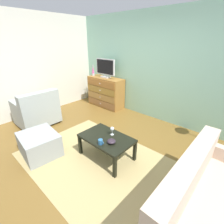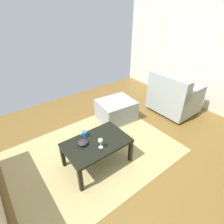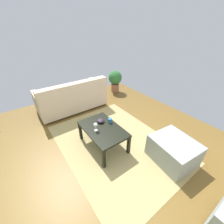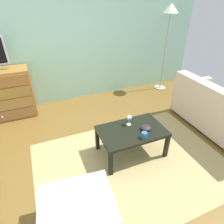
% 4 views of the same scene
% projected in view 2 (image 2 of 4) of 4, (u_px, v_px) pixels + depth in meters
% --- Properties ---
extents(ground_plane, '(5.72, 4.73, 0.05)m').
position_uv_depth(ground_plane, '(112.00, 155.00, 2.94)').
color(ground_plane, brown).
extents(wall_plain_left, '(0.12, 4.73, 2.64)m').
position_uv_depth(wall_plain_left, '(215.00, 48.00, 3.58)').
color(wall_plain_left, silver).
rests_on(wall_plain_left, ground_plane).
extents(area_rug, '(2.60, 1.90, 0.01)m').
position_uv_depth(area_rug, '(95.00, 152.00, 2.95)').
color(area_rug, tan).
rests_on(area_rug, ground_plane).
extents(coffee_table, '(0.92, 0.59, 0.42)m').
position_uv_depth(coffee_table, '(97.00, 144.00, 2.57)').
color(coffee_table, black).
rests_on(coffee_table, ground_plane).
extents(wine_glass, '(0.07, 0.07, 0.16)m').
position_uv_depth(wine_glass, '(100.00, 141.00, 2.38)').
color(wine_glass, silver).
rests_on(wine_glass, coffee_table).
extents(mug, '(0.11, 0.08, 0.09)m').
position_uv_depth(mug, '(84.00, 134.00, 2.62)').
color(mug, '#2C6194').
rests_on(mug, coffee_table).
extents(bowl_decorative, '(0.14, 0.14, 0.06)m').
position_uv_depth(bowl_decorative, '(83.00, 143.00, 2.48)').
color(bowl_decorative, '#291F29').
rests_on(bowl_decorative, coffee_table).
extents(armchair, '(0.80, 0.90, 0.89)m').
position_uv_depth(armchair, '(173.00, 97.00, 3.85)').
color(armchair, '#332319').
rests_on(armchair, ground_plane).
extents(ottoman, '(0.76, 0.67, 0.42)m').
position_uv_depth(ottoman, '(116.00, 110.00, 3.68)').
color(ottoman, gray).
rests_on(ottoman, ground_plane).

